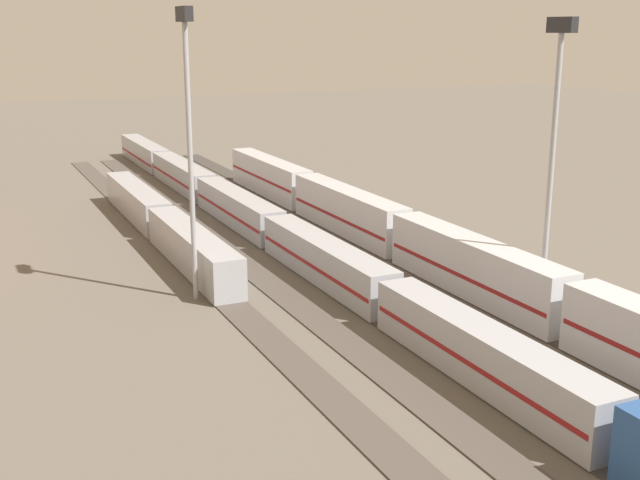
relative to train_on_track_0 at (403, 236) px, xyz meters
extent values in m
plane|color=#60594F|center=(6.21, 10.00, -2.60)|extent=(400.00, 400.00, 0.00)
cube|color=#3D3833|center=(6.21, 0.00, -2.54)|extent=(140.00, 2.80, 0.12)
cube|color=#4C443D|center=(6.21, 5.00, -2.54)|extent=(140.00, 2.80, 0.12)
cube|color=#3D3833|center=(6.21, 10.00, -2.54)|extent=(140.00, 2.80, 0.12)
cube|color=#4C443D|center=(6.21, 15.00, -2.54)|extent=(140.00, 2.80, 0.12)
cube|color=#4C443D|center=(6.21, 20.00, -2.54)|extent=(140.00, 2.80, 0.12)
cube|color=silver|center=(-12.10, 0.00, 0.02)|extent=(23.00, 3.00, 5.00)
cube|color=maroon|center=(-12.10, 0.00, -0.50)|extent=(22.40, 3.06, 0.36)
cube|color=silver|center=(12.10, 0.00, 0.02)|extent=(23.00, 3.00, 5.00)
cube|color=maroon|center=(12.10, 0.00, -0.50)|extent=(22.40, 3.06, 0.36)
cube|color=silver|center=(36.30, 0.00, 0.02)|extent=(23.00, 3.00, 5.00)
cube|color=maroon|center=(36.30, 0.00, -0.01)|extent=(22.40, 3.06, 0.36)
cube|color=#A8AAB2|center=(-27.10, 10.00, -0.58)|extent=(23.00, 3.00, 3.80)
cube|color=maroon|center=(-27.10, 10.00, -0.69)|extent=(22.40, 3.06, 0.36)
cube|color=#A8AAB2|center=(-2.90, 10.00, -0.58)|extent=(23.00, 3.00, 3.80)
cube|color=maroon|center=(-2.90, 10.00, -0.80)|extent=(22.40, 3.06, 0.36)
cube|color=#A8AAB2|center=(21.30, 10.00, -0.58)|extent=(23.00, 3.00, 3.80)
cube|color=maroon|center=(21.30, 10.00, -0.80)|extent=(22.40, 3.06, 0.36)
cube|color=#A8AAB2|center=(45.50, 10.00, -0.58)|extent=(23.00, 3.00, 3.80)
cube|color=maroon|center=(45.50, 10.00, -0.83)|extent=(22.40, 3.06, 0.36)
cube|color=#A8AAB2|center=(69.70, 10.00, -0.58)|extent=(23.00, 3.00, 3.80)
cube|color=maroon|center=(69.70, 10.00, -1.15)|extent=(22.40, 3.06, 0.36)
cube|color=#A8AAB2|center=(6.09, 20.00, -0.58)|extent=(23.00, 3.00, 3.80)
cube|color=#A8AAB2|center=(30.29, 20.00, -0.58)|extent=(23.00, 3.00, 3.80)
cylinder|color=#9EA0A5|center=(-17.21, -3.26, 8.61)|extent=(0.44, 0.44, 22.41)
cube|color=#262628|center=(-17.21, -3.26, 20.41)|extent=(2.80, 0.70, 1.20)
cylinder|color=#9EA0A5|center=(-2.57, 22.25, 9.03)|extent=(0.44, 0.44, 23.25)
cube|color=#262628|center=(-2.57, 22.25, 21.25)|extent=(2.80, 0.70, 1.20)
camera|label=1|loc=(-66.39, 40.20, 20.14)|focal=44.64mm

